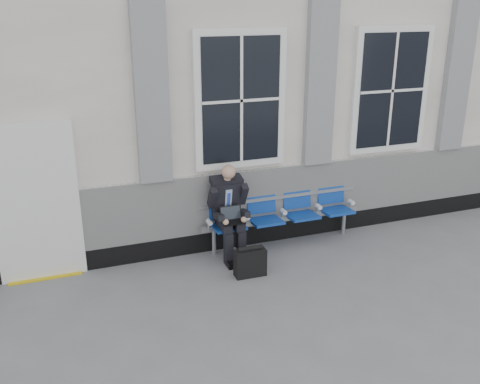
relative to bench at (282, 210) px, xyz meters
name	(u,v)px	position (x,y,z in m)	size (l,w,h in m)	color
ground	(415,264)	(1.52, -1.32, -0.55)	(70.00, 70.00, 0.00)	slate
station_building	(310,77)	(1.50, 2.15, 1.67)	(14.40, 4.40, 4.49)	white
bench	(282,210)	(0.00, 0.00, 0.00)	(2.60, 0.47, 0.91)	#9EA0A3
businessman	(229,208)	(-0.90, -0.13, 0.21)	(0.56, 0.75, 1.40)	black
briefcase	(250,262)	(-0.83, -0.82, -0.35)	(0.44, 0.19, 0.44)	black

